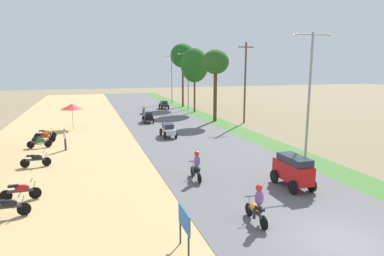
% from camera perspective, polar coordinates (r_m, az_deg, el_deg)
% --- Properties ---
extents(ground_plane, '(180.00, 180.00, 0.00)m').
position_cam_1_polar(ground_plane, '(13.56, 24.11, -17.80)').
color(ground_plane, '#7A6B4C').
extents(road_strip, '(9.00, 140.00, 0.08)m').
position_cam_1_polar(road_strip, '(13.54, 24.13, -17.65)').
color(road_strip, '#565659').
rests_on(road_strip, ground).
extents(parked_motorbike_nearest, '(1.80, 0.54, 0.94)m').
position_cam_1_polar(parked_motorbike_nearest, '(16.05, -28.95, -11.57)').
color(parked_motorbike_nearest, black).
rests_on(parked_motorbike_nearest, dirt_shoulder).
extents(parked_motorbike_second, '(1.80, 0.54, 0.94)m').
position_cam_1_polar(parked_motorbike_second, '(17.70, -27.18, -9.41)').
color(parked_motorbike_second, black).
rests_on(parked_motorbike_second, dirt_shoulder).
extents(parked_motorbike_third, '(1.80, 0.54, 0.94)m').
position_cam_1_polar(parked_motorbike_third, '(22.99, -25.09, -4.82)').
color(parked_motorbike_third, black).
rests_on(parked_motorbike_third, dirt_shoulder).
extents(parked_motorbike_fourth, '(1.80, 0.54, 0.94)m').
position_cam_1_polar(parked_motorbike_fourth, '(28.20, -24.59, -2.10)').
color(parked_motorbike_fourth, black).
rests_on(parked_motorbike_fourth, dirt_shoulder).
extents(parked_motorbike_fifth, '(1.80, 0.54, 0.94)m').
position_cam_1_polar(parked_motorbike_fifth, '(29.94, -23.94, -1.36)').
color(parked_motorbike_fifth, black).
rests_on(parked_motorbike_fifth, dirt_shoulder).
extents(parked_motorbike_sixth, '(1.80, 0.54, 0.94)m').
position_cam_1_polar(parked_motorbike_sixth, '(31.43, -23.73, -0.82)').
color(parked_motorbike_sixth, black).
rests_on(parked_motorbike_sixth, dirt_shoulder).
extents(street_signboard, '(0.06, 1.30, 1.50)m').
position_cam_1_polar(street_signboard, '(11.55, -1.34, -15.79)').
color(street_signboard, '#262628').
rests_on(street_signboard, dirt_shoulder).
extents(vendor_umbrella, '(2.20, 2.20, 2.52)m').
position_cam_1_polar(vendor_umbrella, '(35.31, -19.84, 3.48)').
color(vendor_umbrella, '#99999E').
rests_on(vendor_umbrella, dirt_shoulder).
extents(pedestrian_on_shoulder, '(0.28, 0.39, 1.62)m').
position_cam_1_polar(pedestrian_on_shoulder, '(26.58, -20.87, -1.64)').
color(pedestrian_on_shoulder, '#33333D').
rests_on(pedestrian_on_shoulder, dirt_shoulder).
extents(median_tree_nearest, '(2.99, 2.99, 8.05)m').
position_cam_1_polar(median_tree_nearest, '(37.94, 4.05, 11.01)').
color(median_tree_nearest, '#4C351E').
rests_on(median_tree_nearest, median_strip).
extents(median_tree_second, '(3.73, 3.73, 8.64)m').
position_cam_1_polar(median_tree_second, '(45.64, 0.44, 10.66)').
color(median_tree_second, '#4C351E').
rests_on(median_tree_second, median_strip).
extents(median_tree_third, '(3.72, 3.72, 9.63)m').
position_cam_1_polar(median_tree_third, '(51.99, -1.61, 12.22)').
color(median_tree_third, '#4C351E').
rests_on(median_tree_third, median_strip).
extents(streetlamp_near, '(3.16, 0.20, 8.34)m').
position_cam_1_polar(streetlamp_near, '(23.52, 19.46, 6.49)').
color(streetlamp_near, gray).
rests_on(streetlamp_near, median_strip).
extents(streetlamp_mid, '(3.16, 0.20, 8.11)m').
position_cam_1_polar(streetlamp_mid, '(48.60, -0.66, 8.68)').
color(streetlamp_mid, gray).
rests_on(streetlamp_mid, median_strip).
extents(streetlamp_far, '(3.16, 0.20, 8.02)m').
position_cam_1_polar(streetlamp_far, '(58.02, -3.49, 8.91)').
color(streetlamp_far, gray).
rests_on(streetlamp_far, median_strip).
extents(utility_pole_near, '(1.80, 0.20, 8.78)m').
position_cam_1_polar(utility_pole_near, '(37.28, 9.06, 7.81)').
color(utility_pole_near, brown).
rests_on(utility_pole_near, ground).
extents(car_van_red, '(1.19, 2.41, 1.67)m').
position_cam_1_polar(car_van_red, '(17.97, 16.88, -6.80)').
color(car_van_red, red).
rests_on(car_van_red, road_strip).
extents(car_sedan_silver, '(1.10, 2.26, 1.19)m').
position_cam_1_polar(car_sedan_silver, '(29.50, -4.11, -0.27)').
color(car_sedan_silver, '#B7BCC1').
rests_on(car_sedan_silver, road_strip).
extents(car_hatchback_black, '(1.04, 2.00, 1.23)m').
position_cam_1_polar(car_hatchback_black, '(37.42, -7.54, 1.96)').
color(car_hatchback_black, black).
rests_on(car_hatchback_black, road_strip).
extents(car_sedan_charcoal, '(1.10, 2.26, 1.19)m').
position_cam_1_polar(car_sedan_charcoal, '(49.50, -4.83, 4.07)').
color(car_sedan_charcoal, '#282D33').
rests_on(car_sedan_charcoal, road_strip).
extents(motorbike_ahead_second, '(0.54, 1.80, 1.66)m').
position_cam_1_polar(motorbike_ahead_second, '(13.70, 11.08, -12.78)').
color(motorbike_ahead_second, black).
rests_on(motorbike_ahead_second, road_strip).
extents(motorbike_ahead_third, '(0.54, 1.80, 1.66)m').
position_cam_1_polar(motorbike_ahead_third, '(18.30, 0.72, -6.58)').
color(motorbike_ahead_third, black).
rests_on(motorbike_ahead_third, road_strip).
extents(motorbike_ahead_fourth, '(0.54, 1.80, 0.94)m').
position_cam_1_polar(motorbike_ahead_fourth, '(44.55, -8.27, 3.07)').
color(motorbike_ahead_fourth, black).
rests_on(motorbike_ahead_fourth, road_strip).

